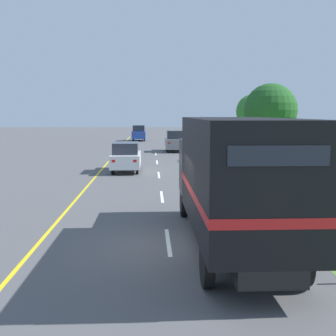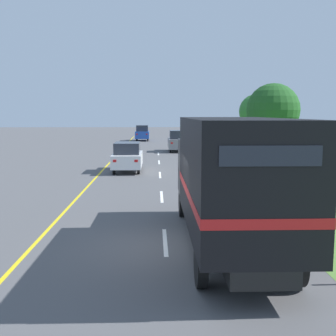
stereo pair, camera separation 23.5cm
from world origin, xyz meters
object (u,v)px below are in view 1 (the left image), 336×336
lead_car_blue_ahead (139,133)px  highway_sign (304,157)px  horse_trailer_truck (233,177)px  roadside_tree_mid (270,110)px  lead_car_grey_ahead (175,141)px  lead_car_white (126,157)px  roadside_tree_far (253,111)px

lead_car_blue_ahead → highway_sign: 39.33m
horse_trailer_truck → roadside_tree_mid: size_ratio=1.41×
horse_trailer_truck → lead_car_grey_ahead: (0.15, 29.38, -0.97)m
lead_car_white → lead_car_grey_ahead: bearing=74.2°
lead_car_blue_ahead → roadside_tree_far: (11.54, -15.67, 2.82)m
lead_car_blue_ahead → highway_sign: bearing=-77.9°
lead_car_white → highway_sign: highway_sign is taller
lead_car_grey_ahead → highway_sign: (4.34, -22.35, 0.76)m
roadside_tree_far → lead_car_grey_ahead: bearing=-176.8°
roadside_tree_mid → roadside_tree_far: size_ratio=1.08×
lead_car_white → highway_sign: size_ratio=1.39×
highway_sign → roadside_tree_mid: bearing=79.9°
highway_sign → roadside_tree_mid: roadside_tree_mid is taller
lead_car_white → lead_car_grey_ahead: lead_car_grey_ahead is taller
lead_car_blue_ahead → roadside_tree_mid: (10.77, -24.28, 2.87)m
lead_car_grey_ahead → lead_car_blue_ahead: size_ratio=1.05×
lead_car_grey_ahead → roadside_tree_far: 8.17m
lead_car_white → lead_car_grey_ahead: 14.39m
lead_car_white → roadside_tree_far: roadside_tree_far is taller
lead_car_white → roadside_tree_mid: 12.54m
horse_trailer_truck → roadside_tree_far: 30.86m
horse_trailer_truck → highway_sign: horse_trailer_truck is taller
highway_sign → horse_trailer_truck: bearing=-122.6°
horse_trailer_truck → lead_car_blue_ahead: bearing=94.7°
lead_car_white → roadside_tree_mid: size_ratio=0.67×
roadside_tree_far → lead_car_white: bearing=-129.0°
lead_car_grey_ahead → highway_sign: highway_sign is taller
lead_car_white → roadside_tree_mid: (10.79, 5.67, 2.96)m
horse_trailer_truck → highway_sign: (4.50, 7.03, -0.22)m
lead_car_white → lead_car_blue_ahead: size_ratio=1.02×
lead_car_grey_ahead → roadside_tree_far: (7.65, 0.42, 2.84)m
lead_car_grey_ahead → highway_sign: size_ratio=1.42×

